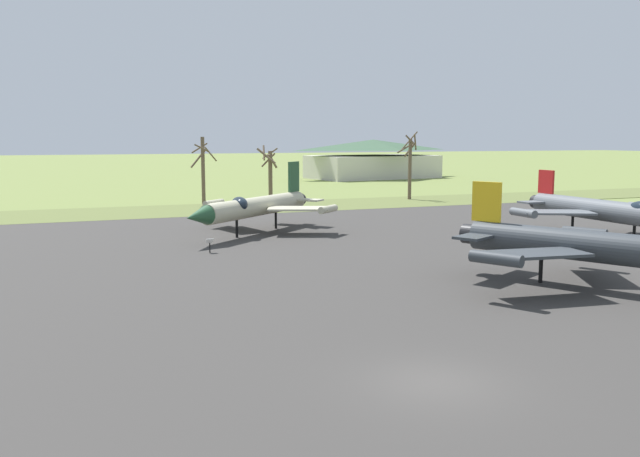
% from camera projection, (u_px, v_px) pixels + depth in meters
% --- Properties ---
extents(ground_plane, '(600.00, 600.00, 0.00)m').
position_uv_depth(ground_plane, '(434.00, 384.00, 20.58)').
color(ground_plane, olive).
extents(asphalt_apron, '(83.57, 57.74, 0.05)m').
position_uv_depth(asphalt_apron, '(266.00, 276.00, 36.53)').
color(asphalt_apron, '#383533').
rests_on(asphalt_apron, ground).
extents(grass_verge_strip, '(143.57, 12.00, 0.06)m').
position_uv_depth(grass_verge_strip, '(165.00, 211.00, 68.63)').
color(grass_verge_strip, '#5C6835').
rests_on(grass_verge_strip, ground).
extents(jet_fighter_front_right, '(12.17, 16.58, 4.87)m').
position_uv_depth(jet_fighter_front_right, '(609.00, 211.00, 48.53)').
color(jet_fighter_front_right, '#565B60').
rests_on(jet_fighter_front_right, ground).
extents(jet_fighter_rear_center, '(11.70, 15.32, 5.12)m').
position_uv_depth(jet_fighter_rear_center, '(608.00, 247.00, 32.31)').
color(jet_fighter_rear_center, '#33383D').
rests_on(jet_fighter_rear_center, ground).
extents(jet_fighter_rear_left, '(13.60, 12.49, 5.44)m').
position_uv_depth(jet_fighter_rear_left, '(254.00, 206.00, 52.20)').
color(jet_fighter_rear_left, '#B7B293').
rests_on(jet_fighter_rear_left, ground).
extents(info_placard_rear_left, '(0.50, 0.29, 0.98)m').
position_uv_depth(info_placard_rear_left, '(210.00, 244.00, 43.70)').
color(info_placard_rear_left, black).
rests_on(info_placard_rear_left, ground).
extents(bare_tree_left_of_center, '(2.95, 2.97, 7.55)m').
position_uv_depth(bare_tree_left_of_center, '(203.00, 167.00, 75.80)').
color(bare_tree_left_of_center, brown).
rests_on(bare_tree_left_of_center, ground).
extents(bare_tree_center, '(2.91, 2.94, 6.59)m').
position_uv_depth(bare_tree_center, '(270.00, 170.00, 79.66)').
color(bare_tree_center, brown).
rests_on(bare_tree_center, ground).
extents(bare_tree_right_of_center, '(2.55, 2.28, 8.23)m').
position_uv_depth(bare_tree_right_of_center, '(410.00, 164.00, 81.21)').
color(bare_tree_right_of_center, brown).
rests_on(bare_tree_right_of_center, ground).
extents(visitor_building, '(25.61, 16.29, 7.12)m').
position_uv_depth(visitor_building, '(373.00, 159.00, 125.13)').
color(visitor_building, beige).
rests_on(visitor_building, ground).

